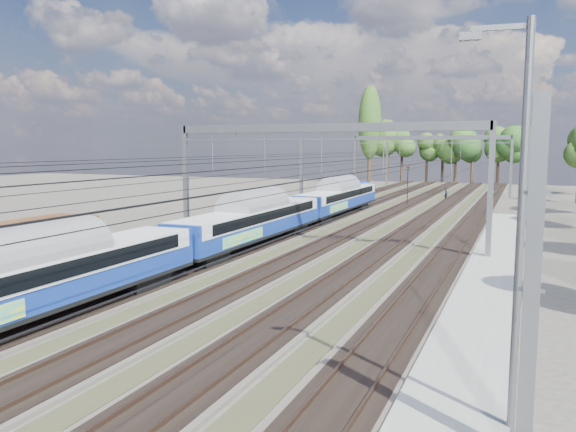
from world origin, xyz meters
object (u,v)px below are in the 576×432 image
at_px(emu_train, 252,215).
at_px(signal_far, 492,180).
at_px(worker, 446,194).
at_px(lamp_post, 517,217).
at_px(signal_near, 408,180).

relative_size(emu_train, signal_far, 11.46).
distance_m(worker, lamp_post, 65.05).
relative_size(worker, lamp_post, 0.18).
bearing_deg(lamp_post, signal_far, 87.85).
xyz_separation_m(emu_train, worker, (8.08, 42.99, -1.51)).
relative_size(emu_train, signal_near, 11.76).
height_order(worker, signal_far, signal_far).
distance_m(emu_train, signal_far, 39.65).
xyz_separation_m(worker, signal_near, (-3.62, -8.58, 2.30)).
bearing_deg(signal_near, signal_far, 8.65).
height_order(worker, signal_near, signal_near).
bearing_deg(worker, emu_train, 158.08).
xyz_separation_m(emu_train, signal_near, (4.46, 34.42, 0.79)).
bearing_deg(signal_far, lamp_post, -76.18).
distance_m(signal_far, lamp_post, 58.31).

